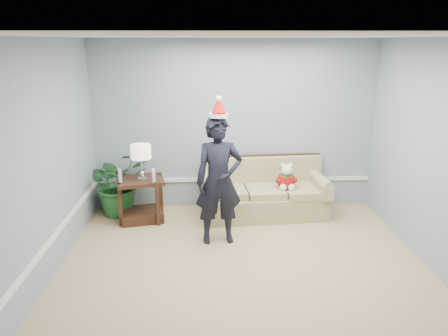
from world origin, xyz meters
The scene contains 10 objects.
room_shell centered at (0.00, 0.00, 1.35)m, with size 4.54×5.04×2.74m.
wainscot_trim centered at (-1.18, 1.18, 0.45)m, with size 4.49×4.99×0.06m.
sofa centered at (0.45, 2.10, 0.32)m, with size 1.96×0.97×0.89m.
side_table centered at (-1.45, 1.92, 0.26)m, with size 0.80×0.71×0.66m.
table_lamp centered at (-1.41, 1.87, 1.07)m, with size 0.30×0.30×0.53m.
candle_pair centered at (-1.47, 1.76, 0.76)m, with size 0.54×0.05×0.20m.
houseplant centered at (-1.84, 2.21, 0.51)m, with size 0.92×0.80×1.03m, color #21612B.
man centered at (-0.28, 1.14, 0.86)m, with size 0.63×0.41×1.73m, color black.
santa_hat centered at (-0.28, 1.16, 1.84)m, with size 0.27×0.30×0.29m.
teddy_bear centered at (0.77, 1.97, 0.61)m, with size 0.25×0.28×0.41m.
Camera 1 is at (-0.41, -4.36, 2.66)m, focal length 35.00 mm.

